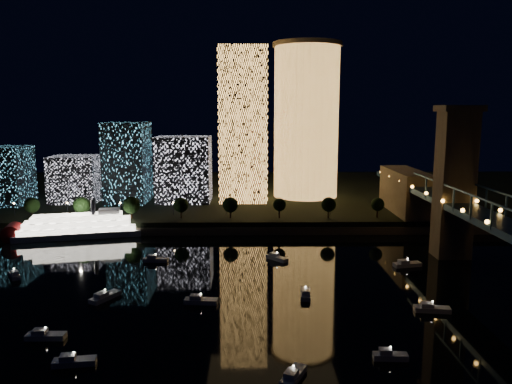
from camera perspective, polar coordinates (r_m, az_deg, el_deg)
The scene contains 10 objects.
ground at distance 120.84m, azimuth 0.42°, elevation -14.32°, with size 520.00×520.00×0.00m, color black.
far_bank at distance 274.52m, azimuth -0.31°, elevation -0.28°, with size 420.00×160.00×5.00m, color black.
seawall at distance 198.30m, azimuth -0.10°, elevation -4.35°, with size 420.00×6.00×3.00m, color #6B5E4C.
tower_cylindrical at distance 252.81m, azimuth 5.75°, elevation 8.10°, with size 34.00×34.00×75.96m.
tower_rectangular at distance 240.47m, azimuth -1.47°, elevation 7.64°, with size 22.79×22.79×72.50m, color #F6A94E.
midrise_blocks at distance 246.65m, azimuth -16.09°, elevation 2.46°, with size 103.96×28.46×37.77m.
riverboat at distance 204.99m, azimuth -20.25°, elevation -3.80°, with size 51.13×20.92×15.12m.
motorboats at distance 130.83m, azimuth -3.22°, elevation -12.04°, with size 126.19×80.99×2.78m.
esplanade_trees at distance 205.76m, azimuth -11.44°, elevation -1.48°, with size 166.20×6.97×8.99m.
street_lamps at distance 210.78m, azimuth -9.43°, elevation -1.56°, with size 132.70×0.70×5.65m.
Camera 1 is at (-2.47, -110.62, 48.58)m, focal length 35.00 mm.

